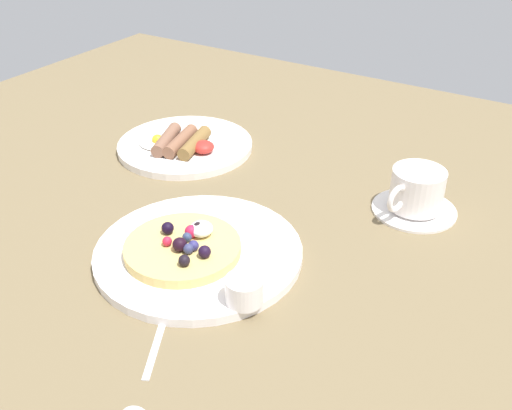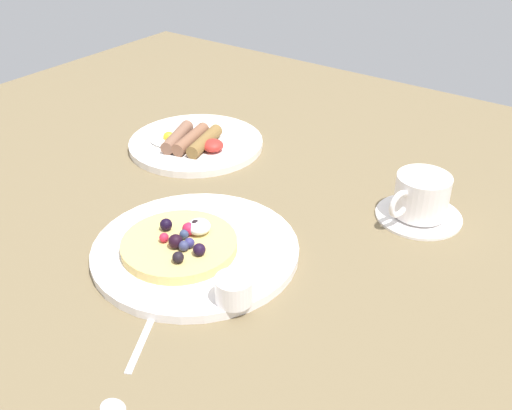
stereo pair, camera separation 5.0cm
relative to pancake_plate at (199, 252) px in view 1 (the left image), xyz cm
name	(u,v)px [view 1 (the left image)]	position (x,y,z in cm)	size (l,w,h in cm)	color
ground_plane	(209,238)	(-2.61, 5.73, -2.12)	(152.12, 143.58, 3.00)	brown
pancake_plate	(199,252)	(0.00, 0.00, 0.00)	(27.54, 27.54, 1.24)	white
pancake_with_berries	(184,246)	(-1.07, -1.61, 1.54)	(15.27, 15.27, 3.26)	tan
syrup_ramekin	(244,290)	(10.86, -5.59, 2.26)	(4.50, 4.50, 3.18)	white
breakfast_plate	(185,146)	(-21.36, 24.77, 0.00)	(23.95, 23.95, 1.24)	white
fried_breakfast	(180,142)	(-20.87, 22.73, 1.64)	(14.33, 11.75, 2.49)	brown
coffee_saucer	(414,209)	(20.50, 26.06, -0.22)	(12.48, 12.48, 0.79)	white
coffee_cup	(417,189)	(20.45, 25.89, 3.29)	(7.79, 10.72, 6.01)	white
teaspoon	(142,389)	(8.75, -21.31, -0.37)	(7.76, 12.84, 0.60)	silver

